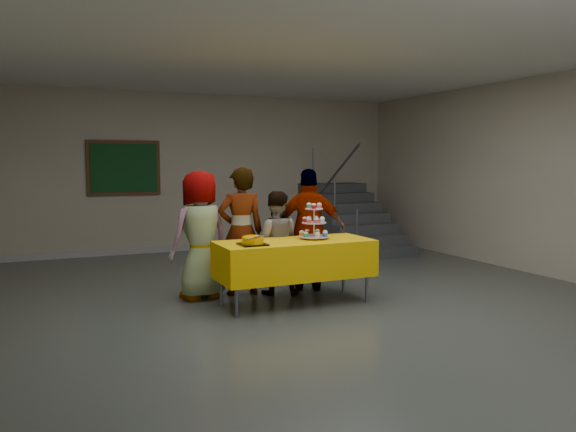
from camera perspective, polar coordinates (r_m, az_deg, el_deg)
name	(u,v)px	position (r m, az deg, el deg)	size (l,w,h in m)	color
room_shell	(320,124)	(6.34, 3.31, 9.28)	(10.00, 10.04, 3.02)	#4C514C
bake_table	(295,258)	(6.78, 0.69, -4.31)	(1.88, 0.78, 0.77)	#595960
cupcake_stand	(314,225)	(6.89, 2.66, -0.93)	(0.38, 0.38, 0.44)	silver
bear_cake	(253,240)	(6.40, -3.61, -2.44)	(0.32, 0.36, 0.12)	black
schoolchild_a	(200,235)	(7.10, -8.90, -1.90)	(0.79, 0.51, 1.61)	slate
schoolchild_b	(241,231)	(7.22, -4.81, -1.57)	(0.60, 0.39, 1.65)	slate
schoolchild_c	(275,243)	(7.25, -1.31, -2.75)	(0.65, 0.51, 1.34)	slate
schoolchild_d	(310,230)	(7.47, 2.23, -1.40)	(0.95, 0.40, 1.62)	slate
staircase	(346,223)	(11.30, 5.87, -0.70)	(1.30, 2.40, 2.04)	#424447
noticeboard	(124,168)	(10.67, -16.32, 4.72)	(1.30, 0.05, 1.00)	#472B16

